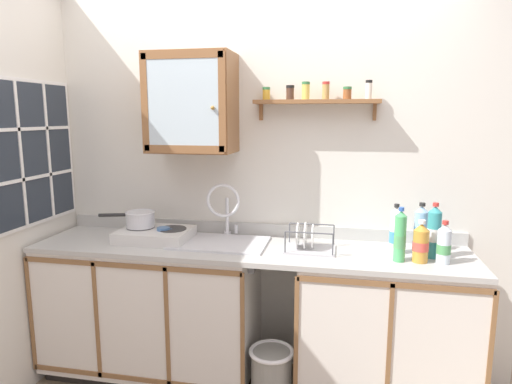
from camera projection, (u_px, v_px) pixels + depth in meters
name	position (u px, v px, depth m)	size (l,w,h in m)	color
back_wall	(257.00, 177.00, 2.91)	(3.26, 0.07, 2.57)	silver
lower_cabinet_run	(152.00, 310.00, 2.89)	(1.37, 0.57, 0.88)	black
lower_cabinet_run_right	(384.00, 331.00, 2.60)	(1.00, 0.57, 0.88)	black
countertop	(248.00, 249.00, 2.68)	(2.62, 0.59, 0.03)	#B2B2AD
backsplash	(256.00, 229.00, 2.94)	(2.62, 0.02, 0.08)	#B2B2AD
sink	(220.00, 243.00, 2.76)	(0.58, 0.42, 0.48)	silver
hot_plate_stove	(155.00, 235.00, 2.80)	(0.45, 0.33, 0.08)	silver
saucepan	(140.00, 219.00, 2.83)	(0.35, 0.19, 0.10)	silver
bottle_water_clear_0	(444.00, 245.00, 2.36)	(0.07, 0.07, 0.24)	silver
bottle_opaque_white_1	(395.00, 232.00, 2.53)	(0.07, 0.07, 0.29)	white
bottle_water_blue_2	(421.00, 230.00, 2.56)	(0.08, 0.08, 0.29)	#8CB7E0
bottle_soda_green_3	(400.00, 237.00, 2.39)	(0.06, 0.06, 0.30)	#4CB266
bottle_detergent_teal_4	(434.00, 233.00, 2.45)	(0.07, 0.07, 0.31)	teal
bottle_juice_amber_5	(421.00, 243.00, 2.38)	(0.08, 0.08, 0.23)	gold
dish_rack	(308.00, 243.00, 2.60)	(0.29, 0.23, 0.17)	#B2B2B7
mug	(164.00, 234.00, 2.78)	(0.11, 0.08, 0.09)	#3F6699
wall_cabinet	(192.00, 103.00, 2.73)	(0.53, 0.34, 0.61)	brown
spice_shelf	(316.00, 99.00, 2.66)	(0.76, 0.14, 0.23)	brown
warning_sign	(219.00, 135.00, 2.88)	(0.19, 0.01, 0.26)	silver
window	(33.00, 153.00, 2.73)	(0.03, 0.75, 0.89)	#262D38
trash_bin	(271.00, 377.00, 2.58)	(0.27, 0.27, 0.36)	gray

